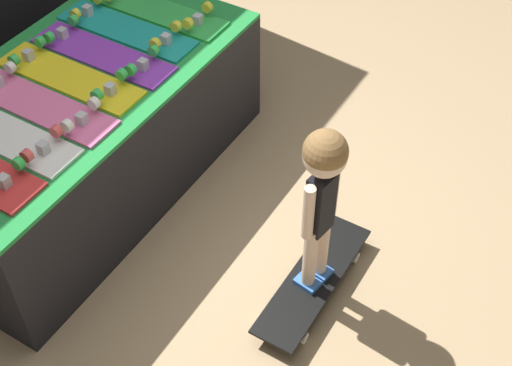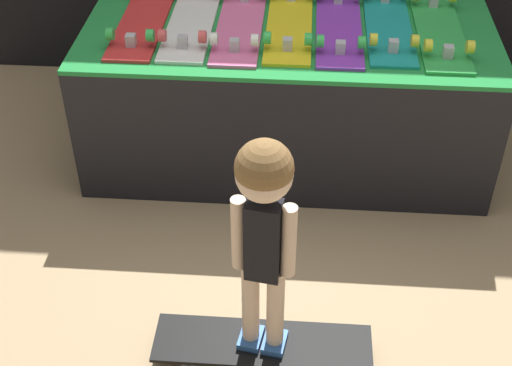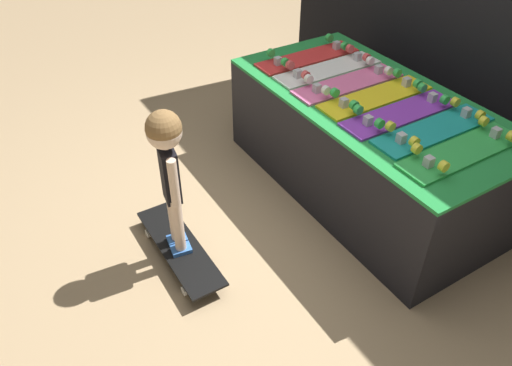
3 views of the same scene
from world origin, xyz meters
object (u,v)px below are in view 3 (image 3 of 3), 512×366
(skateboard_pink_on_rack, at_px, (348,82))
(skateboard_teal_on_rack, at_px, (434,129))
(child, at_px, (168,158))
(skateboard_white_on_rack, at_px, (328,68))
(skateboard_green_on_rack, at_px, (462,150))
(skateboard_red_on_rack, at_px, (308,56))
(skateboard_purple_on_rack, at_px, (401,112))
(skateboard_on_floor, at_px, (180,248))
(skateboard_yellow_on_rack, at_px, (376,96))

(skateboard_pink_on_rack, distance_m, skateboard_teal_on_rack, 0.65)
(skateboard_teal_on_rack, bearing_deg, child, -109.39)
(skateboard_white_on_rack, bearing_deg, skateboard_green_on_rack, -0.38)
(skateboard_green_on_rack, bearing_deg, skateboard_red_on_rack, 179.81)
(skateboard_purple_on_rack, height_order, skateboard_on_floor, skateboard_purple_on_rack)
(skateboard_pink_on_rack, height_order, skateboard_yellow_on_rack, same)
(skateboard_green_on_rack, bearing_deg, child, -117.95)
(skateboard_pink_on_rack, bearing_deg, skateboard_green_on_rack, 0.48)
(skateboard_purple_on_rack, distance_m, skateboard_teal_on_rack, 0.22)
(skateboard_yellow_on_rack, distance_m, child, 1.31)
(skateboard_green_on_rack, bearing_deg, skateboard_pink_on_rack, -179.52)
(skateboard_white_on_rack, relative_size, skateboard_purple_on_rack, 1.00)
(skateboard_pink_on_rack, height_order, child, child)
(skateboard_on_floor, bearing_deg, skateboard_pink_on_rack, 98.35)
(child, bearing_deg, skateboard_red_on_rack, 124.98)
(skateboard_white_on_rack, relative_size, skateboard_on_floor, 0.96)
(skateboard_red_on_rack, relative_size, child, 0.86)
(skateboard_white_on_rack, height_order, skateboard_pink_on_rack, same)
(skateboard_green_on_rack, height_order, skateboard_on_floor, skateboard_green_on_rack)
(skateboard_white_on_rack, xyz_separation_m, skateboard_yellow_on_rack, (0.44, 0.01, 0.00))
(skateboard_red_on_rack, distance_m, skateboard_green_on_rack, 1.31)
(skateboard_white_on_rack, xyz_separation_m, skateboard_green_on_rack, (1.09, -0.01, 0.00))
(skateboard_yellow_on_rack, bearing_deg, skateboard_on_floor, -91.31)
(skateboard_red_on_rack, height_order, skateboard_purple_on_rack, same)
(skateboard_teal_on_rack, bearing_deg, skateboard_green_on_rack, -9.02)
(skateboard_pink_on_rack, distance_m, child, 1.29)
(skateboard_white_on_rack, distance_m, child, 1.36)
(skateboard_yellow_on_rack, relative_size, child, 0.86)
(skateboard_white_on_rack, bearing_deg, skateboard_yellow_on_rack, 1.48)
(skateboard_white_on_rack, height_order, skateboard_green_on_rack, same)
(skateboard_pink_on_rack, height_order, skateboard_on_floor, skateboard_pink_on_rack)
(skateboard_pink_on_rack, relative_size, child, 0.86)
(skateboard_pink_on_rack, xyz_separation_m, skateboard_teal_on_rack, (0.65, 0.04, 0.00))
(skateboard_pink_on_rack, relative_size, skateboard_yellow_on_rack, 1.00)
(skateboard_purple_on_rack, bearing_deg, skateboard_white_on_rack, 179.85)
(skateboard_red_on_rack, distance_m, skateboard_purple_on_rack, 0.87)
(skateboard_purple_on_rack, bearing_deg, child, -100.84)
(skateboard_purple_on_rack, height_order, skateboard_teal_on_rack, same)
(skateboard_green_on_rack, bearing_deg, skateboard_on_floor, -117.95)
(skateboard_yellow_on_rack, relative_size, skateboard_green_on_rack, 1.00)
(skateboard_green_on_rack, relative_size, skateboard_on_floor, 0.96)
(skateboard_red_on_rack, relative_size, skateboard_purple_on_rack, 1.00)
(skateboard_on_floor, bearing_deg, skateboard_white_on_rack, 107.39)
(skateboard_purple_on_rack, relative_size, skateboard_on_floor, 0.96)
(skateboard_red_on_rack, xyz_separation_m, skateboard_pink_on_rack, (0.44, -0.01, 0.00))
(skateboard_red_on_rack, relative_size, skateboard_teal_on_rack, 1.00)
(skateboard_red_on_rack, xyz_separation_m, skateboard_on_floor, (0.62, -1.29, -0.60))
(skateboard_red_on_rack, distance_m, child, 1.43)
(skateboard_white_on_rack, xyz_separation_m, skateboard_pink_on_rack, (0.22, -0.01, 0.00))
(skateboard_white_on_rack, height_order, skateboard_on_floor, skateboard_white_on_rack)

